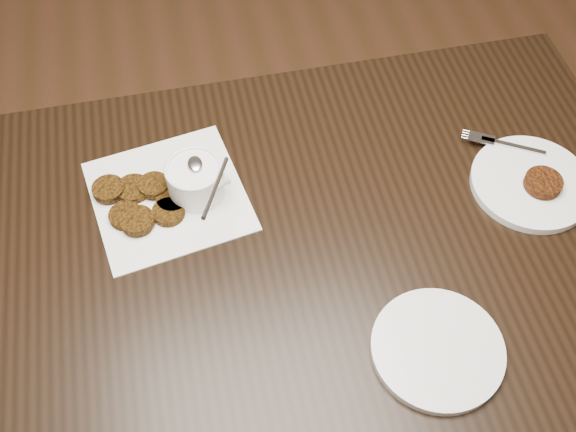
{
  "coord_description": "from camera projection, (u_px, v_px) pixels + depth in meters",
  "views": [
    {
      "loc": [
        -0.09,
        -0.55,
        1.72
      ],
      "look_at": [
        0.04,
        0.09,
        0.8
      ],
      "focal_mm": 42.25,
      "sensor_mm": 36.0,
      "label": 1
    }
  ],
  "objects": [
    {
      "name": "floor",
      "position": [
        278.0,
        426.0,
        1.73
      ],
      "size": [
        4.0,
        4.0,
        0.0
      ],
      "primitive_type": "plane",
      "color": "#55301D",
      "rests_on": "ground"
    },
    {
      "name": "table",
      "position": [
        281.0,
        351.0,
        1.45
      ],
      "size": [
        1.37,
        0.88,
        0.75
      ],
      "primitive_type": "cube",
      "color": "black",
      "rests_on": "floor"
    },
    {
      "name": "napkin",
      "position": [
        169.0,
        196.0,
        1.21
      ],
      "size": [
        0.3,
        0.3,
        0.0
      ],
      "primitive_type": "cube",
      "rotation": [
        0.0,
        0.0,
        0.17
      ],
      "color": "white",
      "rests_on": "table"
    },
    {
      "name": "sauce_ramekin",
      "position": [
        193.0,
        167.0,
        1.16
      ],
      "size": [
        0.17,
        0.17,
        0.14
      ],
      "primitive_type": null,
      "rotation": [
        0.0,
        0.0,
        -0.29
      ],
      "color": "white",
      "rests_on": "napkin"
    },
    {
      "name": "patty_cluster",
      "position": [
        142.0,
        199.0,
        1.2
      ],
      "size": [
        0.23,
        0.23,
        0.02
      ],
      "primitive_type": null,
      "rotation": [
        0.0,
        0.0,
        0.22
      ],
      "color": "#5C390C",
      "rests_on": "napkin"
    },
    {
      "name": "plate_with_patty",
      "position": [
        532.0,
        180.0,
        1.22
      ],
      "size": [
        0.3,
        0.3,
        0.03
      ],
      "primitive_type": null,
      "rotation": [
        0.0,
        0.0,
        -0.53
      ],
      "color": "white",
      "rests_on": "table"
    },
    {
      "name": "plate_empty",
      "position": [
        437.0,
        349.0,
        1.04
      ],
      "size": [
        0.26,
        0.26,
        0.01
      ],
      "primitive_type": "cylinder",
      "rotation": [
        0.0,
        0.0,
        0.31
      ],
      "color": "silver",
      "rests_on": "table"
    }
  ]
}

